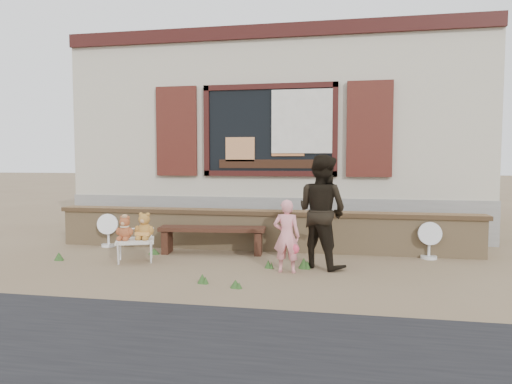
% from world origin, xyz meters
% --- Properties ---
extents(ground, '(80.00, 80.00, 0.00)m').
position_xyz_m(ground, '(0.00, 0.00, 0.00)').
color(ground, brown).
rests_on(ground, ground).
extents(shopfront, '(8.04, 5.13, 4.00)m').
position_xyz_m(shopfront, '(0.00, 4.49, 2.00)').
color(shopfront, '#B6AB93').
rests_on(shopfront, ground).
extents(brick_wall, '(7.10, 0.36, 0.67)m').
position_xyz_m(brick_wall, '(0.00, 1.00, 0.34)').
color(brick_wall, tan).
rests_on(brick_wall, ground).
extents(bench, '(1.72, 0.53, 0.43)m').
position_xyz_m(bench, '(-0.70, 0.55, 0.32)').
color(bench, '#321A11').
rests_on(bench, ground).
extents(folding_chair, '(0.68, 0.65, 0.33)m').
position_xyz_m(folding_chair, '(-1.67, -0.20, 0.30)').
color(folding_chair, beige).
rests_on(folding_chair, ground).
extents(teddy_bear_left, '(0.33, 0.31, 0.36)m').
position_xyz_m(teddy_bear_left, '(-1.80, -0.26, 0.51)').
color(teddy_bear_left, brown).
rests_on(teddy_bear_left, folding_chair).
extents(teddy_bear_right, '(0.37, 0.35, 0.41)m').
position_xyz_m(teddy_bear_right, '(-1.54, -0.15, 0.54)').
color(teddy_bear_right, olive).
rests_on(teddy_bear_right, folding_chair).
extents(child, '(0.36, 0.25, 0.98)m').
position_xyz_m(child, '(0.61, -0.43, 0.49)').
color(child, pink).
rests_on(child, ground).
extents(adult, '(0.97, 0.92, 1.58)m').
position_xyz_m(adult, '(1.06, -0.04, 0.79)').
color(adult, black).
rests_on(adult, ground).
extents(fan_left, '(0.37, 0.24, 0.58)m').
position_xyz_m(fan_left, '(-2.64, 0.80, 0.29)').
color(fan_left, white).
rests_on(fan_left, ground).
extents(fan_right, '(0.35, 0.24, 0.57)m').
position_xyz_m(fan_right, '(2.65, 0.80, 0.28)').
color(fan_right, silver).
rests_on(fan_right, ground).
extents(grass_tufts, '(3.82, 1.79, 0.15)m').
position_xyz_m(grass_tufts, '(-0.64, -0.35, 0.06)').
color(grass_tufts, '#2B4E1F').
rests_on(grass_tufts, ground).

